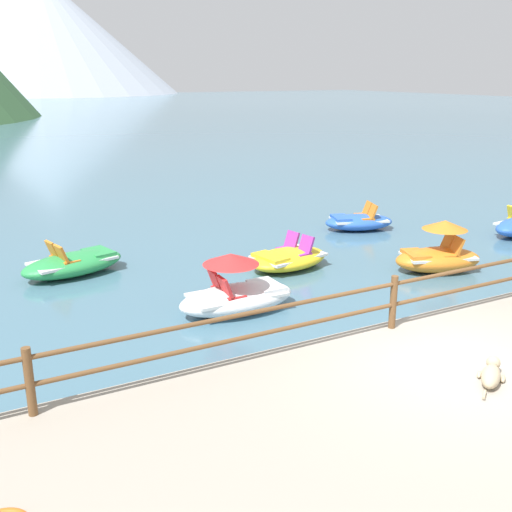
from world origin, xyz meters
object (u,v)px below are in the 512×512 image
object	(u,v)px
pedal_boat_2	(439,254)
pedal_boat_4	(74,263)
pedal_boat_1	(237,293)
dog_resting	(491,374)
pedal_boat_3	(359,222)
pedal_boat_0	(288,258)

from	to	relation	value
pedal_boat_2	pedal_boat_4	bearing A→B (deg)	153.72
pedal_boat_1	pedal_boat_4	world-z (taller)	pedal_boat_1
dog_resting	pedal_boat_4	xyz separation A→B (m)	(-4.00, 8.96, -0.25)
pedal_boat_2	pedal_boat_1	bearing A→B (deg)	-179.62
pedal_boat_2	pedal_boat_3	bearing A→B (deg)	79.36
pedal_boat_2	pedal_boat_3	xyz separation A→B (m)	(0.79, 4.20, -0.17)
pedal_boat_4	pedal_boat_0	bearing A→B (deg)	-22.48
pedal_boat_0	pedal_boat_3	size ratio (longest dim) A/B	1.01
dog_resting	pedal_boat_1	size ratio (longest dim) A/B	0.38
pedal_boat_0	pedal_boat_4	bearing A→B (deg)	157.52
dog_resting	pedal_boat_0	size ratio (longest dim) A/B	0.39
pedal_boat_3	pedal_boat_1	bearing A→B (deg)	-146.04
pedal_boat_0	pedal_boat_1	xyz separation A→B (m)	(-2.39, -1.96, 0.15)
dog_resting	pedal_boat_2	xyz separation A→B (m)	(3.91, 5.05, -0.10)
dog_resting	pedal_boat_0	bearing A→B (deg)	83.43
dog_resting	pedal_boat_4	size ratio (longest dim) A/B	0.34
pedal_boat_1	pedal_boat_3	distance (m)	7.58
pedal_boat_4	pedal_boat_3	bearing A→B (deg)	1.91
pedal_boat_2	pedal_boat_4	size ratio (longest dim) A/B	0.88
pedal_boat_0	pedal_boat_2	xyz separation A→B (m)	(3.11, -1.92, 0.17)
dog_resting	pedal_boat_3	world-z (taller)	pedal_boat_3
pedal_boat_3	dog_resting	bearing A→B (deg)	-116.94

